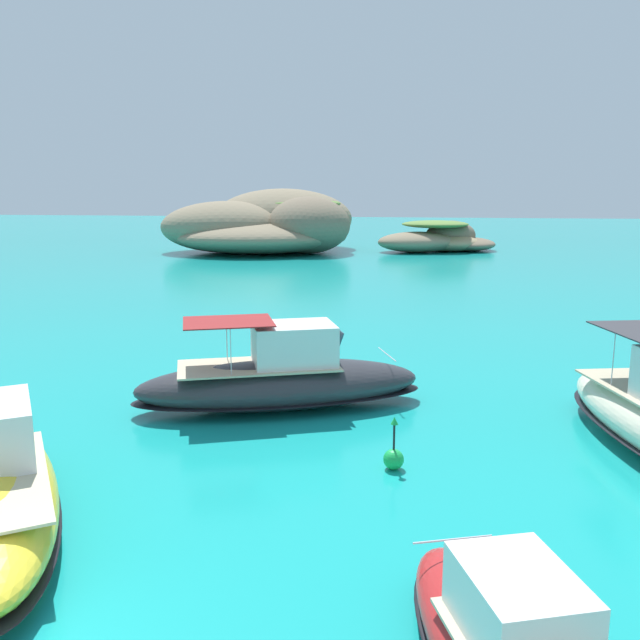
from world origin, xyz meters
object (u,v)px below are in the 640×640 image
(islet_small, at_px, (442,239))
(motorboat_charcoal, at_px, (281,380))
(islet_large, at_px, (270,224))
(channel_buoy, at_px, (394,457))

(islet_small, bearing_deg, motorboat_charcoal, -95.01)
(islet_large, bearing_deg, channel_buoy, -72.83)
(islet_small, distance_m, motorboat_charcoal, 65.05)
(islet_large, xyz_separation_m, channel_buoy, (20.29, -65.67, -3.07))
(channel_buoy, bearing_deg, motorboat_charcoal, 132.98)
(motorboat_charcoal, xyz_separation_m, channel_buoy, (4.18, -4.49, -0.66))
(islet_large, height_order, channel_buoy, islet_large)
(islet_large, relative_size, channel_buoy, 20.40)
(channel_buoy, bearing_deg, islet_large, 107.17)
(islet_large, bearing_deg, motorboat_charcoal, -75.25)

